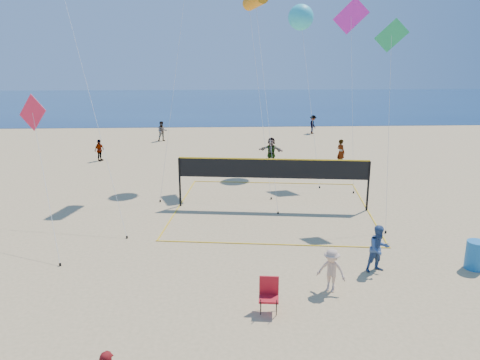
{
  "coord_description": "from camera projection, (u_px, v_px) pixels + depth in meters",
  "views": [
    {
      "loc": [
        -0.93,
        -10.84,
        7.39
      ],
      "look_at": [
        -0.31,
        2.0,
        3.89
      ],
      "focal_mm": 35.0,
      "sensor_mm": 36.0,
      "label": 1
    }
  ],
  "objects": [
    {
      "name": "kite_2",
      "position": [
        255.0,
        1.0,
        25.88
      ],
      "size": [
        1.4,
        7.65,
        10.69
      ],
      "rotation": [
        0.0,
        0.0,
        0.4
      ],
      "color": "orange",
      "rests_on": "ground"
    },
    {
      "name": "far_person_2",
      "position": [
        341.0,
        152.0,
        31.59
      ],
      "size": [
        0.69,
        0.78,
        1.78
      ],
      "primitive_type": "imported",
      "rotation": [
        0.0,
        0.0,
        2.09
      ],
      "color": "gray",
      "rests_on": "ground"
    },
    {
      "name": "ocean",
      "position": [
        223.0,
        102.0,
        72.18
      ],
      "size": [
        140.0,
        50.0,
        0.03
      ],
      "primitive_type": "cube",
      "color": "navy",
      "rests_on": "ground"
    },
    {
      "name": "far_person_1",
      "position": [
        271.0,
        151.0,
        31.94
      ],
      "size": [
        1.78,
        1.13,
        1.84
      ],
      "primitive_type": "imported",
      "rotation": [
        0.0,
        0.0,
        -0.37
      ],
      "color": "gray",
      "rests_on": "ground"
    },
    {
      "name": "trash_barrel",
      "position": [
        476.0,
        255.0,
        16.45
      ],
      "size": [
        0.78,
        0.78,
        1.02
      ],
      "primitive_type": "cylinder",
      "rotation": [
        0.0,
        0.0,
        -0.16
      ],
      "color": "#1A67AA",
      "rests_on": "ground"
    },
    {
      "name": "kite_5",
      "position": [
        351.0,
        22.0,
        26.85
      ],
      "size": [
        1.98,
        4.41,
        10.47
      ],
      "rotation": [
        0.0,
        0.0,
        -0.14
      ],
      "color": "#E624BD",
      "rests_on": "ground"
    },
    {
      "name": "kite_3",
      "position": [
        34.0,
        119.0,
        19.19
      ],
      "size": [
        2.67,
        4.53,
        5.79
      ],
      "rotation": [
        0.0,
        0.0,
        -0.34
      ],
      "color": "#F62044",
      "rests_on": "ground"
    },
    {
      "name": "far_person_3",
      "position": [
        162.0,
        131.0,
        40.29
      ],
      "size": [
        0.94,
        0.79,
        1.71
      ],
      "primitive_type": "imported",
      "rotation": [
        0.0,
        0.0,
        0.19
      ],
      "color": "gray",
      "rests_on": "ground"
    },
    {
      "name": "far_person_4",
      "position": [
        313.0,
        124.0,
        44.05
      ],
      "size": [
        0.74,
        1.18,
        1.73
      ],
      "primitive_type": "imported",
      "rotation": [
        0.0,
        0.0,
        1.66
      ],
      "color": "gray",
      "rests_on": "ground"
    },
    {
      "name": "bystander_a",
      "position": [
        379.0,
        249.0,
        16.17
      ],
      "size": [
        0.95,
        0.82,
        1.68
      ],
      "primitive_type": "imported",
      "rotation": [
        0.0,
        0.0,
        0.26
      ],
      "color": "#345183",
      "rests_on": "ground"
    },
    {
      "name": "ground",
      "position": [
        255.0,
        340.0,
        12.43
      ],
      "size": [
        120.0,
        120.0,
        0.0
      ],
      "primitive_type": "plane",
      "color": "tan",
      "rests_on": "ground"
    },
    {
      "name": "far_person_0",
      "position": [
        99.0,
        150.0,
        32.88
      ],
      "size": [
        0.74,
        0.97,
        1.53
      ],
      "primitive_type": "imported",
      "rotation": [
        0.0,
        0.0,
        1.09
      ],
      "color": "gray",
      "rests_on": "ground"
    },
    {
      "name": "kite_7",
      "position": [
        301.0,
        17.0,
        29.25
      ],
      "size": [
        1.67,
        6.44,
        10.33
      ],
      "rotation": [
        0.0,
        0.0,
        -0.05
      ],
      "color": "#31C9D9",
      "rests_on": "ground"
    },
    {
      "name": "bystander_b",
      "position": [
        331.0,
        270.0,
        14.83
      ],
      "size": [
        1.07,
        0.91,
        1.43
      ],
      "primitive_type": "imported",
      "rotation": [
        0.0,
        0.0,
        -0.5
      ],
      "color": "#D7AE8F",
      "rests_on": "ground"
    },
    {
      "name": "camp_chair",
      "position": [
        269.0,
        293.0,
        13.68
      ],
      "size": [
        0.63,
        0.76,
        1.18
      ],
      "rotation": [
        0.0,
        0.0,
        -0.12
      ],
      "color": "red",
      "rests_on": "ground"
    },
    {
      "name": "kite_4",
      "position": [
        391.0,
        48.0,
        20.23
      ],
      "size": [
        1.39,
        2.94,
        8.84
      ],
      "rotation": [
        0.0,
        0.0,
        -0.16
      ],
      "color": "#22AE5D",
      "rests_on": "ground"
    },
    {
      "name": "volleyball_net",
      "position": [
        273.0,
        174.0,
        22.59
      ],
      "size": [
        10.42,
        10.29,
        2.5
      ],
      "rotation": [
        0.0,
        0.0,
        -0.12
      ],
      "color": "black",
      "rests_on": "ground"
    }
  ]
}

